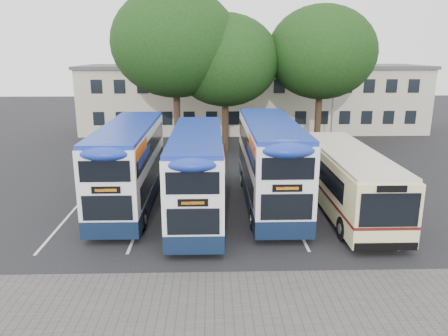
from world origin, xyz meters
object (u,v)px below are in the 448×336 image
tree_mid (225,60)px  bus_single (347,177)px  tree_left (175,43)px  bus_dd_left (129,162)px  lamp_post (334,82)px  tree_right (322,53)px  bus_dd_mid (197,170)px  bus_dd_right (270,159)px

tree_mid → bus_single: bearing=-67.9°
tree_left → bus_dd_left: size_ratio=1.23×
lamp_post → tree_right: tree_right is taller
bus_single → lamp_post: bearing=77.5°
bus_dd_mid → bus_dd_right: size_ratio=0.94×
bus_dd_mid → bus_dd_left: bearing=156.0°
tree_mid → bus_dd_left: bearing=-112.7°
tree_right → bus_dd_right: tree_right is taller
tree_left → lamp_post: bearing=13.6°
lamp_post → tree_right: (-1.76, -2.40, 2.30)m
lamp_post → bus_dd_mid: 19.73m
tree_right → bus_single: size_ratio=1.08×
bus_dd_mid → bus_single: bus_dd_mid is taller
tree_left → tree_mid: (3.64, 0.45, -1.23)m
bus_dd_mid → bus_single: size_ratio=0.95×
tree_mid → bus_dd_mid: bearing=-97.2°
bus_dd_left → bus_single: bearing=-5.9°
lamp_post → bus_dd_left: 20.64m
bus_dd_left → bus_single: 10.61m
tree_mid → bus_dd_mid: size_ratio=1.07×
tree_mid → bus_dd_right: size_ratio=1.01×
tree_left → bus_dd_right: (5.47, -11.84, -5.73)m
lamp_post → tree_mid: size_ratio=0.89×
tree_right → bus_dd_right: 14.50m
tree_left → tree_right: (10.82, 0.65, -0.67)m
lamp_post → tree_right: bearing=-126.2°
tree_mid → lamp_post: bearing=16.2°
tree_left → bus_dd_mid: size_ratio=1.25×
lamp_post → tree_left: size_ratio=0.76×
lamp_post → bus_single: 16.66m
lamp_post → bus_dd_left: (-14.06, -14.83, -2.85)m
bus_dd_right → bus_single: bearing=-16.0°
tree_left → bus_dd_mid: tree_left is taller
tree_left → bus_dd_left: 13.22m
tree_left → bus_single: size_ratio=1.19×
lamp_post → bus_dd_left: size_ratio=0.93×
lamp_post → bus_single: bearing=-102.5°
tree_mid → tree_right: bearing=1.6°
bus_dd_left → bus_dd_right: 6.95m
tree_mid → bus_single: 15.26m
tree_right → bus_single: (-1.76, -13.52, -5.69)m
tree_mid → bus_dd_left: 14.03m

